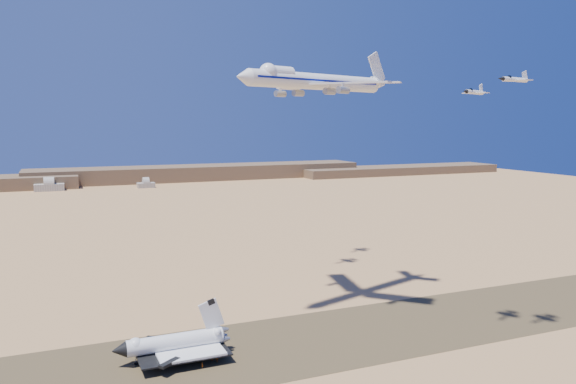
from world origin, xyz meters
name	(u,v)px	position (x,y,z in m)	size (l,w,h in m)	color
ground	(248,351)	(0.00, 0.00, 0.00)	(1200.00, 1200.00, 0.00)	tan
runway	(248,351)	(0.00, 0.00, 0.03)	(600.00, 50.00, 0.06)	brown
ridgeline	(160,176)	(65.32, 527.31, 7.63)	(960.00, 90.00, 18.00)	brown
hangars	(45,187)	(-64.00, 478.43, 4.83)	(200.50, 29.50, 30.00)	#A8A195
shuttle	(174,344)	(-22.64, 3.21, 4.76)	(35.88, 22.10, 17.72)	white
carrier_747	(313,81)	(36.78, 30.37, 87.88)	(76.31, 56.67, 19.17)	white
crew_a	(202,365)	(-16.43, -6.82, 0.94)	(0.64, 0.42, 1.77)	#BB4D0B
crew_b	(212,358)	(-12.34, -2.69, 0.86)	(0.78, 0.45, 1.60)	#BB4D0B
crew_c	(217,359)	(-11.21, -4.31, 0.95)	(1.04, 0.53, 1.78)	#BB4D0B
chase_jet_a	(474,92)	(72.85, -16.07, 82.36)	(14.45, 9.19, 3.78)	white
chase_jet_b	(514,79)	(81.16, -24.67, 86.06)	(15.34, 8.75, 3.87)	white
chase_jet_e	(301,86)	(54.53, 80.79, 89.49)	(16.20, 9.45, 4.13)	white
chase_jet_f	(318,80)	(72.25, 99.83, 94.13)	(15.42, 9.13, 3.97)	white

